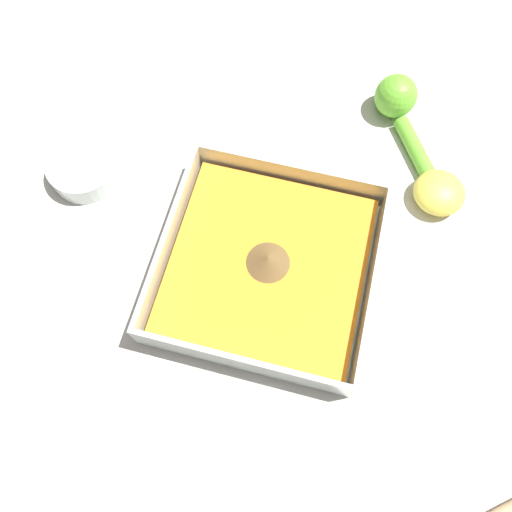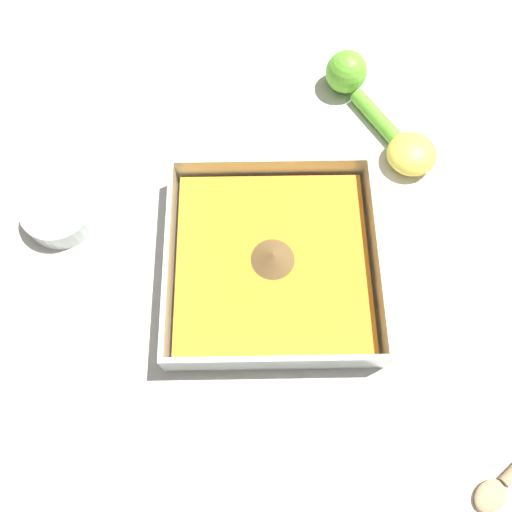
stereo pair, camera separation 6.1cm
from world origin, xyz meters
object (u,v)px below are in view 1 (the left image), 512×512
Objects in this scene: square_dish at (268,266)px; spice_bowl at (84,169)px; lemon_half at (439,193)px; lemon_squeezer at (400,106)px.

square_dish is 0.28m from spice_bowl.
lemon_half is at bearing -141.15° from square_dish.
lemon_squeezer reaches higher than square_dish.
square_dish is 2.70× the size of spice_bowl.
square_dish is at bearing 38.85° from lemon_half.
lemon_squeezer reaches higher than spice_bowl.
square_dish is 0.25m from lemon_half.
spice_bowl is 0.47m from lemon_half.
lemon_half reaches higher than spice_bowl.
square_dish is 1.70× the size of lemon_squeezer.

